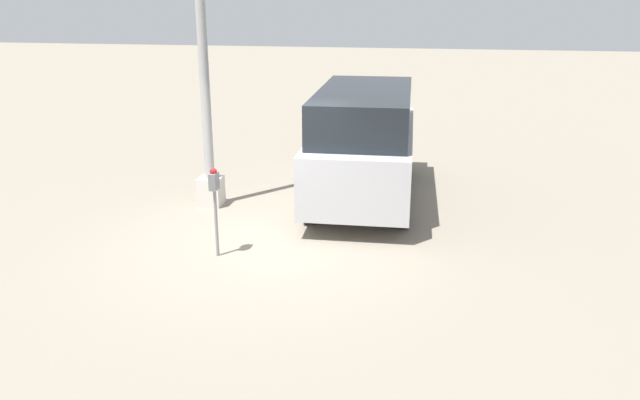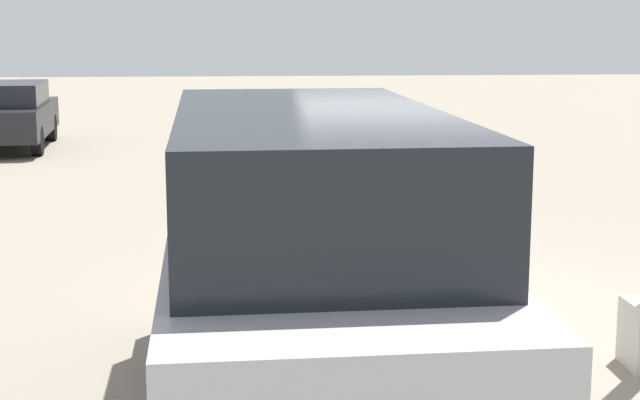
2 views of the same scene
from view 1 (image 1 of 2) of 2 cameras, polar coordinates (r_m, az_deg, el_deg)
The scene contains 4 objects.
ground_plane at distance 10.28m, azimuth -5.36°, elevation -4.12°, with size 80.00×80.00×0.00m, color gray.
parking_meter_near at distance 9.61m, azimuth -9.62°, elevation 0.74°, with size 0.20×0.11×1.42m.
lamp_post at distance 11.89m, azimuth -10.38°, elevation 8.34°, with size 0.44×0.44×5.46m.
parked_van at distance 12.29m, azimuth 4.05°, elevation 5.41°, with size 5.10×2.04×2.20m.
Camera 1 is at (-9.14, -2.63, 3.90)m, focal length 35.00 mm.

